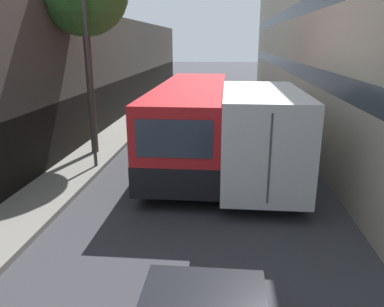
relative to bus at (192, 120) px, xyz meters
name	(u,v)px	position (x,y,z in m)	size (l,w,h in m)	color
ground_plane	(204,162)	(0.51, -0.45, -1.58)	(150.00, 150.00, 0.00)	#38383D
sidewalk_left	(91,157)	(-4.04, -0.45, -1.50)	(1.80, 60.00, 0.16)	gray
building_left_shopfront	(36,91)	(-6.04, -0.45, 1.11)	(2.40, 60.00, 5.92)	#423D38
bus	(192,120)	(0.00, 0.00, 0.00)	(2.50, 10.34, 2.96)	red
box_truck	(258,130)	(2.42, -2.01, 0.11)	(2.39, 7.43, 3.13)	silver
panel_van	(200,95)	(-0.43, 10.36, -0.42)	(1.88, 4.25, 2.09)	silver
street_lamp	(85,23)	(-3.39, -1.73, 3.55)	(0.36, 0.80, 7.23)	#38383D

